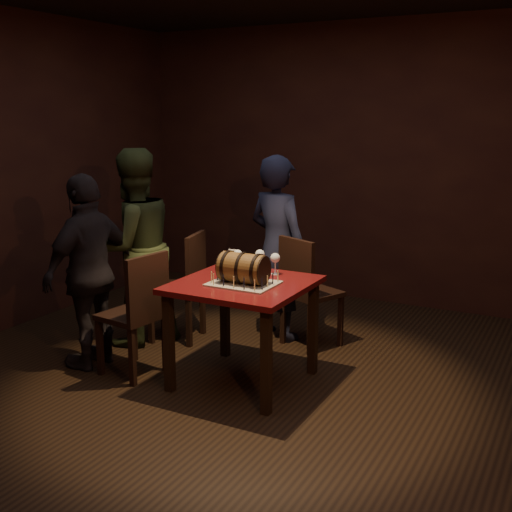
# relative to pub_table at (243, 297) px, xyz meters

# --- Properties ---
(room_shell) EXTENTS (5.04, 5.04, 2.80)m
(room_shell) POSITION_rel_pub_table_xyz_m (0.04, -0.05, 0.76)
(room_shell) COLOR black
(room_shell) RESTS_ON ground
(pub_table) EXTENTS (0.90, 0.90, 0.75)m
(pub_table) POSITION_rel_pub_table_xyz_m (0.00, 0.00, 0.00)
(pub_table) COLOR #4B0C0F
(pub_table) RESTS_ON ground
(cake_board) EXTENTS (0.45, 0.35, 0.01)m
(cake_board) POSITION_rel_pub_table_xyz_m (0.03, -0.05, 0.12)
(cake_board) COLOR #A09381
(cake_board) RESTS_ON pub_table
(barrel_cake) EXTENTS (0.38, 0.23, 0.23)m
(barrel_cake) POSITION_rel_pub_table_xyz_m (0.03, -0.05, 0.23)
(barrel_cake) COLOR brown
(barrel_cake) RESTS_ON cake_board
(birthday_candles) EXTENTS (0.40, 0.30, 0.09)m
(birthday_candles) POSITION_rel_pub_table_xyz_m (0.03, -0.05, 0.16)
(birthday_candles) COLOR #FDEE97
(birthday_candles) RESTS_ON cake_board
(wine_glass_left) EXTENTS (0.07, 0.07, 0.16)m
(wine_glass_left) POSITION_rel_pub_table_xyz_m (-0.20, 0.27, 0.23)
(wine_glass_left) COLOR silver
(wine_glass_left) RESTS_ON pub_table
(wine_glass_mid) EXTENTS (0.07, 0.07, 0.16)m
(wine_glass_mid) POSITION_rel_pub_table_xyz_m (-0.05, 0.36, 0.23)
(wine_glass_mid) COLOR silver
(wine_glass_mid) RESTS_ON pub_table
(wine_glass_right) EXTENTS (0.07, 0.07, 0.16)m
(wine_glass_right) POSITION_rel_pub_table_xyz_m (0.10, 0.30, 0.23)
(wine_glass_right) COLOR silver
(wine_glass_right) RESTS_ON pub_table
(pint_of_ale) EXTENTS (0.07, 0.07, 0.15)m
(pint_of_ale) POSITION_rel_pub_table_xyz_m (-0.17, 0.20, 0.18)
(pint_of_ale) COLOR silver
(pint_of_ale) RESTS_ON pub_table
(menu_card) EXTENTS (0.10, 0.05, 0.13)m
(menu_card) POSITION_rel_pub_table_xyz_m (-0.29, 0.34, 0.17)
(menu_card) COLOR white
(menu_card) RESTS_ON pub_table
(chair_back) EXTENTS (0.53, 0.53, 0.93)m
(chair_back) POSITION_rel_pub_table_xyz_m (0.10, 0.86, -0.12)
(chair_back) COLOR black
(chair_back) RESTS_ON ground
(chair_left_rear) EXTENTS (0.48, 0.48, 0.93)m
(chair_left_rear) POSITION_rel_pub_table_xyz_m (-0.87, 0.55, -0.12)
(chair_left_rear) COLOR black
(chair_left_rear) RESTS_ON ground
(chair_left_front) EXTENTS (0.45, 0.45, 0.93)m
(chair_left_front) POSITION_rel_pub_table_xyz_m (-0.73, -0.26, -0.12)
(chair_left_front) COLOR black
(chair_left_front) RESTS_ON ground
(person_back) EXTENTS (0.65, 0.52, 1.58)m
(person_back) POSITION_rel_pub_table_xyz_m (-0.21, 0.98, 0.15)
(person_back) COLOR black
(person_back) RESTS_ON ground
(person_left_rear) EXTENTS (0.89, 0.98, 1.64)m
(person_left_rear) POSITION_rel_pub_table_xyz_m (-1.22, 0.31, 0.18)
(person_left_rear) COLOR #2E361B
(person_left_rear) RESTS_ON ground
(person_left_front) EXTENTS (0.42, 0.89, 1.48)m
(person_left_front) POSITION_rel_pub_table_xyz_m (-1.18, -0.25, 0.10)
(person_left_front) COLOR black
(person_left_front) RESTS_ON ground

